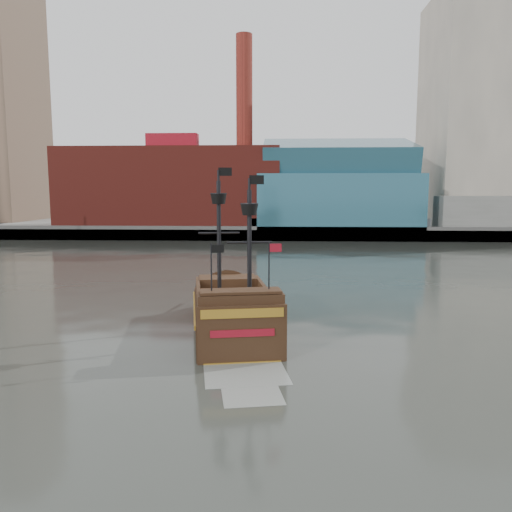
{
  "coord_description": "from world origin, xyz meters",
  "views": [
    {
      "loc": [
        -1.06,
        -26.84,
        9.0
      ],
      "look_at": [
        -2.81,
        11.11,
        4.0
      ],
      "focal_mm": 35.0,
      "sensor_mm": 36.0,
      "label": 1
    }
  ],
  "objects": [
    {
      "name": "seawall",
      "position": [
        0.0,
        62.5,
        1.3
      ],
      "size": [
        220.0,
        1.0,
        2.6
      ],
      "primitive_type": "cube",
      "color": "#4C4C49",
      "rests_on": "ground"
    },
    {
      "name": "skyline",
      "position": [
        5.21,
        84.56,
        24.55
      ],
      "size": [
        149.0,
        45.0,
        62.0
      ],
      "color": "brown",
      "rests_on": "promenade_far"
    },
    {
      "name": "promenade_far",
      "position": [
        0.0,
        92.0,
        1.0
      ],
      "size": [
        220.0,
        60.0,
        2.0
      ],
      "primitive_type": "cube",
      "color": "slate",
      "rests_on": "ground"
    },
    {
      "name": "ground",
      "position": [
        0.0,
        0.0,
        0.0
      ],
      "size": [
        400.0,
        400.0,
        0.0
      ],
      "primitive_type": "plane",
      "color": "#2A2D27",
      "rests_on": "ground"
    },
    {
      "name": "pirate_ship",
      "position": [
        -3.92,
        3.93,
        1.02
      ],
      "size": [
        6.99,
        15.56,
        11.24
      ],
      "rotation": [
        0.0,
        0.0,
        0.17
      ],
      "color": "black",
      "rests_on": "ground"
    }
  ]
}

